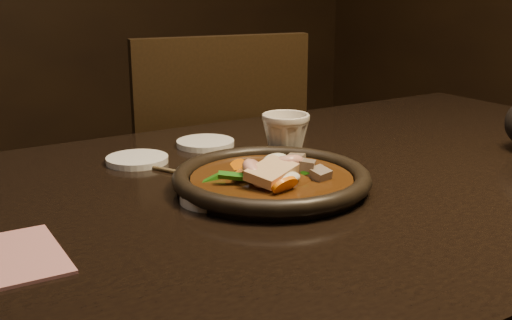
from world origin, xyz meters
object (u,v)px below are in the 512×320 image
chair (208,197)px  plate (272,180)px  table (308,224)px  tea_cup (285,134)px

chair → plate: chair is taller
table → chair: chair is taller
chair → table: bearing=86.9°
chair → tea_cup: (-0.10, -0.49, 0.28)m
table → chair: 0.65m
table → tea_cup: bearing=71.2°
table → plate: size_ratio=5.23×
plate → tea_cup: (0.12, 0.14, 0.03)m
table → chair: (0.14, 0.62, -0.16)m
plate → tea_cup: 0.19m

